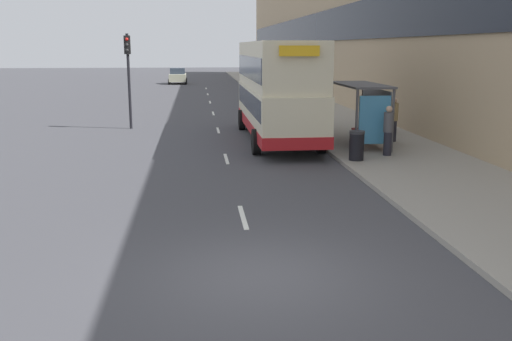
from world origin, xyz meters
TOP-DOWN VIEW (x-y plane):
  - ground_plane at (0.00, 0.00)m, footprint 220.00×220.00m
  - pavement at (6.50, 38.50)m, footprint 5.00×93.00m
  - terrace_facade at (10.49, 38.50)m, footprint 3.10×93.00m
  - lane_mark_0 at (0.00, 3.70)m, footprint 0.12×2.00m
  - lane_mark_1 at (0.00, 11.19)m, footprint 0.12×2.00m
  - lane_mark_2 at (0.00, 18.68)m, footprint 0.12×2.00m
  - lane_mark_3 at (0.00, 26.17)m, footprint 0.12×2.00m
  - lane_mark_4 at (0.00, 33.66)m, footprint 0.12×2.00m
  - lane_mark_5 at (0.00, 41.15)m, footprint 0.12×2.00m
  - lane_mark_6 at (0.00, 48.64)m, footprint 0.12×2.00m
  - bus_shelter at (5.77, 12.76)m, footprint 1.60×4.20m
  - double_decker_bus_near at (2.47, 15.25)m, footprint 2.85×10.63m
  - car_0 at (-3.04, 56.42)m, footprint 2.06×3.88m
  - pedestrian_at_shelter at (7.06, 16.38)m, footprint 0.36×0.36m
  - pedestrian_1 at (4.78, 15.46)m, footprint 0.34×0.34m
  - pedestrian_2 at (7.23, 13.65)m, footprint 0.37×0.37m
  - pedestrian_3 at (8.11, 16.10)m, footprint 0.31×0.31m
  - pedestrian_4 at (5.94, 10.53)m, footprint 0.36×0.36m
  - litter_bin at (4.55, 9.78)m, footprint 0.55×0.55m
  - traffic_light_far_kerb at (-4.40, 19.81)m, footprint 0.30×0.32m

SIDE VIEW (x-z plane):
  - ground_plane at x=0.00m, z-range 0.00..0.00m
  - lane_mark_0 at x=0.00m, z-range 0.00..0.01m
  - lane_mark_1 at x=0.00m, z-range 0.00..0.01m
  - lane_mark_2 at x=0.00m, z-range 0.00..0.01m
  - lane_mark_3 at x=0.00m, z-range 0.00..0.01m
  - lane_mark_4 at x=0.00m, z-range 0.00..0.01m
  - lane_mark_5 at x=0.00m, z-range 0.00..0.01m
  - lane_mark_6 at x=0.00m, z-range 0.00..0.01m
  - pavement at x=6.50m, z-range 0.00..0.14m
  - litter_bin at x=4.55m, z-range 0.14..1.19m
  - car_0 at x=-3.04m, z-range -0.01..1.76m
  - pedestrian_3 at x=8.11m, z-range 0.16..1.74m
  - pedestrian_1 at x=4.78m, z-range 0.16..1.86m
  - pedestrian_at_shelter at x=7.06m, z-range 0.16..1.97m
  - pedestrian_4 at x=5.94m, z-range 0.16..2.00m
  - pedestrian_2 at x=7.23m, z-range 0.16..2.03m
  - bus_shelter at x=5.77m, z-range 0.64..3.12m
  - double_decker_bus_near at x=2.47m, z-range 0.13..4.43m
  - traffic_light_far_kerb at x=-4.40m, z-range 0.82..5.56m
  - terrace_facade at x=10.49m, z-range 0.00..12.63m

